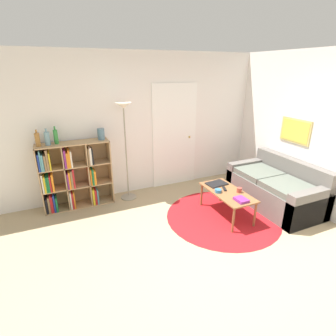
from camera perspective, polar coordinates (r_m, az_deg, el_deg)
The scene contains 17 objects.
ground_plane at distance 3.51m, azimuth 12.13°, elevation -20.73°, with size 14.00×14.00×0.00m, color tan.
wall_back at distance 5.06m, azimuth -3.93°, elevation 9.30°, with size 7.41×0.11×2.60m.
wall_right at distance 5.23m, azimuth 25.22°, elevation 7.88°, with size 0.08×5.59×2.60m.
rug at distance 4.51m, azimuth 11.77°, elevation -10.25°, with size 1.85×1.85×0.01m.
bookshelf at distance 4.79m, azimuth -20.28°, elevation -1.70°, with size 1.17×0.34×1.16m.
floor_lamp at distance 4.61m, azimuth -9.48°, elevation 9.52°, with size 0.29×0.29×1.77m.
couch at distance 5.05m, azimuth 22.53°, elevation -4.21°, with size 0.87×1.62×0.81m.
coffee_table at distance 4.39m, azimuth 12.77°, elevation -5.55°, with size 0.48×0.99×0.43m.
laptop at distance 4.59m, azimuth 10.53°, elevation -3.37°, with size 0.36×0.26×0.02m.
bowl at distance 4.29m, azimuth 10.86°, elevation -4.89°, with size 0.11×0.11×0.05m.
book_stack_on_table at distance 4.11m, azimuth 15.63°, elevation -6.66°, with size 0.16×0.20×0.04m.
cup at distance 4.37m, azimuth 15.24°, elevation -4.65°, with size 0.08×0.08×0.08m.
remote at distance 4.43m, azimuth 12.17°, elevation -4.42°, with size 0.10×0.16×0.02m.
bottle_left at distance 4.57m, azimuth -26.53°, elevation 5.58°, with size 0.08×0.08×0.26m.
bottle_middle at distance 4.57m, azimuth -24.81°, elevation 5.88°, with size 0.08×0.08×0.27m.
bottle_right at distance 4.60m, azimuth -23.23°, elevation 6.30°, with size 0.07×0.07×0.29m.
vase_on_shelf at distance 4.63m, azimuth -14.35°, elevation 7.16°, with size 0.12×0.12×0.19m.
Camera 1 is at (-1.66, -2.06, 2.31)m, focal length 28.00 mm.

